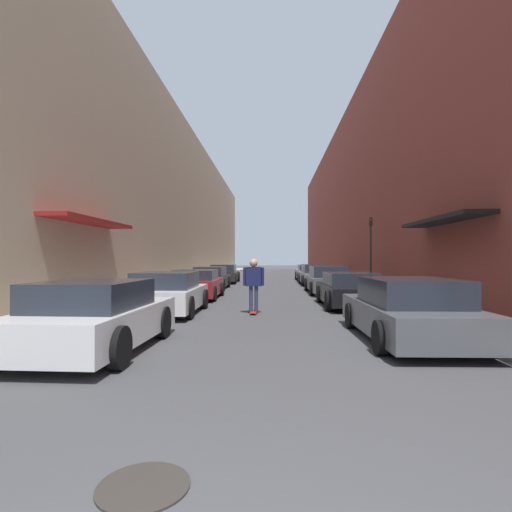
# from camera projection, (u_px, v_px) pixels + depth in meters

# --- Properties ---
(ground) EXTENTS (139.97, 139.97, 0.00)m
(ground) POSITION_uv_depth(u_px,v_px,m) (269.00, 284.00, 26.82)
(ground) COLOR #424244
(curb_strip_left) EXTENTS (1.80, 63.62, 0.12)m
(curb_strip_left) POSITION_uv_depth(u_px,v_px,m) (209.00, 278.00, 33.40)
(curb_strip_left) COLOR #A3A099
(curb_strip_left) RESTS_ON ground
(curb_strip_right) EXTENTS (1.80, 63.62, 0.12)m
(curb_strip_right) POSITION_uv_depth(u_px,v_px,m) (330.00, 278.00, 32.96)
(curb_strip_right) COLOR #A3A099
(curb_strip_right) RESTS_ON ground
(building_row_left) EXTENTS (4.90, 63.62, 11.71)m
(building_row_left) POSITION_uv_depth(u_px,v_px,m) (175.00, 209.00, 33.55)
(building_row_left) COLOR tan
(building_row_left) RESTS_ON ground
(building_row_right) EXTENTS (4.90, 63.62, 13.26)m
(building_row_right) POSITION_uv_depth(u_px,v_px,m) (366.00, 199.00, 32.87)
(building_row_right) COLOR brown
(building_row_right) RESTS_ON ground
(parked_car_left_0) EXTENTS (2.00, 4.03, 1.31)m
(parked_car_left_0) POSITION_uv_depth(u_px,v_px,m) (96.00, 317.00, 7.38)
(parked_car_left_0) COLOR silver
(parked_car_left_0) RESTS_ON ground
(parked_car_left_1) EXTENTS (2.07, 3.93, 1.30)m
(parked_car_left_1) POSITION_uv_depth(u_px,v_px,m) (167.00, 293.00, 12.43)
(parked_car_left_1) COLOR silver
(parked_car_left_1) RESTS_ON ground
(parked_car_left_2) EXTENTS (2.06, 3.96, 1.23)m
(parked_car_left_2) POSITION_uv_depth(u_px,v_px,m) (196.00, 284.00, 17.10)
(parked_car_left_2) COLOR maroon
(parked_car_left_2) RESTS_ON ground
(parked_car_left_3) EXTENTS (1.88, 4.10, 1.25)m
(parked_car_left_3) POSITION_uv_depth(u_px,v_px,m) (211.00, 278.00, 22.36)
(parked_car_left_3) COLOR black
(parked_car_left_3) RESTS_ON ground
(parked_car_left_4) EXTENTS (1.97, 4.51, 1.28)m
(parked_car_left_4) POSITION_uv_depth(u_px,v_px,m) (224.00, 274.00, 28.07)
(parked_car_left_4) COLOR #232326
(parked_car_left_4) RESTS_ON ground
(parked_car_right_0) EXTENTS (2.03, 4.43, 1.31)m
(parked_car_right_0) POSITION_uv_depth(u_px,v_px,m) (408.00, 311.00, 8.38)
(parked_car_right_0) COLOR #515459
(parked_car_right_0) RESTS_ON ground
(parked_car_right_1) EXTENTS (1.98, 4.13, 1.22)m
(parked_car_right_1) POSITION_uv_depth(u_px,v_px,m) (349.00, 290.00, 14.15)
(parked_car_right_1) COLOR black
(parked_car_right_1) RESTS_ON ground
(parked_car_right_2) EXTENTS (2.01, 4.72, 1.34)m
(parked_car_right_2) POSITION_uv_depth(u_px,v_px,m) (328.00, 280.00, 19.67)
(parked_car_right_2) COLOR #515459
(parked_car_right_2) RESTS_ON ground
(parked_car_right_3) EXTENTS (2.01, 4.30, 1.35)m
(parked_car_right_3) POSITION_uv_depth(u_px,v_px,m) (316.00, 275.00, 25.70)
(parked_car_right_3) COLOR gray
(parked_car_right_3) RESTS_ON ground
(parked_car_right_4) EXTENTS (2.07, 4.63, 1.24)m
(parked_car_right_4) POSITION_uv_depth(u_px,v_px,m) (310.00, 273.00, 30.76)
(parked_car_right_4) COLOR gray
(parked_car_right_4) RESTS_ON ground
(skateboarder) EXTENTS (0.65, 0.78, 1.71)m
(skateboarder) POSITION_uv_depth(u_px,v_px,m) (254.00, 280.00, 12.40)
(skateboarder) COLOR #B2231E
(skateboarder) RESTS_ON ground
(manhole_cover) EXTENTS (0.70, 0.70, 0.02)m
(manhole_cover) POSITION_uv_depth(u_px,v_px,m) (143.00, 486.00, 3.00)
(manhole_cover) COLOR #332D28
(manhole_cover) RESTS_ON ground
(traffic_light) EXTENTS (0.16, 0.22, 3.67)m
(traffic_light) POSITION_uv_depth(u_px,v_px,m) (371.00, 245.00, 20.22)
(traffic_light) COLOR #2D2D2D
(traffic_light) RESTS_ON curb_strip_right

